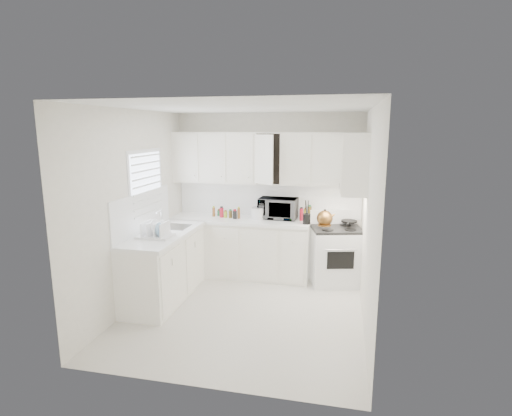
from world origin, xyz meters
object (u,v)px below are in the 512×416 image
(dish_rack, at_px, (155,228))
(microwave, at_px, (278,206))
(utensil_crock, at_px, (307,212))
(tea_kettle, at_px, (325,217))
(stove, at_px, (336,248))
(rice_cooker, at_px, (258,212))

(dish_rack, bearing_deg, microwave, 46.44)
(utensil_crock, bearing_deg, microwave, 148.05)
(microwave, height_order, utensil_crock, microwave)
(tea_kettle, distance_m, dish_rack, 2.43)
(stove, relative_size, rice_cooker, 5.31)
(stove, xyz_separation_m, rice_cooker, (-1.23, 0.05, 0.49))
(tea_kettle, height_order, rice_cooker, tea_kettle)
(rice_cooker, relative_size, dish_rack, 0.48)
(rice_cooker, height_order, utensil_crock, utensil_crock)
(microwave, relative_size, rice_cooker, 2.80)
(stove, xyz_separation_m, microwave, (-0.93, 0.17, 0.59))
(rice_cooker, xyz_separation_m, dish_rack, (-1.09, -1.36, 0.02))
(microwave, bearing_deg, utensil_crock, -28.51)
(stove, xyz_separation_m, utensil_crock, (-0.45, -0.13, 0.57))
(stove, height_order, microwave, microwave)
(microwave, relative_size, utensil_crock, 1.60)
(tea_kettle, xyz_separation_m, microwave, (-0.75, 0.33, 0.08))
(rice_cooker, distance_m, dish_rack, 1.75)
(rice_cooker, bearing_deg, stove, 16.36)
(stove, distance_m, rice_cooker, 1.33)
(stove, bearing_deg, microwave, 155.61)
(tea_kettle, bearing_deg, rice_cooker, 164.42)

